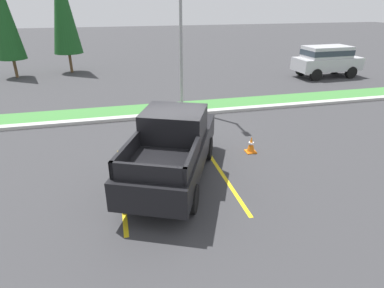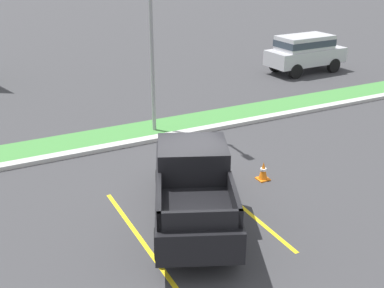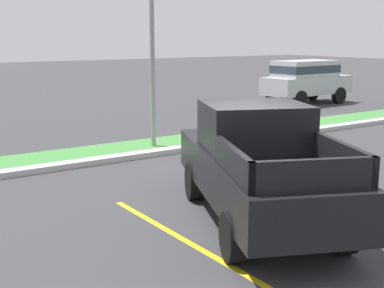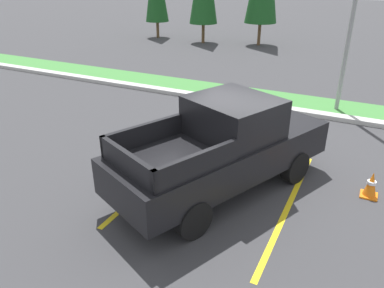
# 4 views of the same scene
# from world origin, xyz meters

# --- Properties ---
(ground_plane) EXTENTS (120.00, 120.00, 0.00)m
(ground_plane) POSITION_xyz_m (0.00, 0.00, 0.00)
(ground_plane) COLOR #38383A
(parking_line_near) EXTENTS (0.12, 4.80, 0.01)m
(parking_line_near) POSITION_xyz_m (-1.71, -0.68, 0.00)
(parking_line_near) COLOR yellow
(parking_line_near) RESTS_ON ground
(parking_line_far) EXTENTS (0.12, 4.80, 0.01)m
(parking_line_far) POSITION_xyz_m (1.39, -0.68, 0.00)
(parking_line_far) COLOR yellow
(parking_line_far) RESTS_ON ground
(curb_strip) EXTENTS (56.00, 0.40, 0.15)m
(curb_strip) POSITION_xyz_m (0.00, 5.00, 0.07)
(curb_strip) COLOR #B2B2AD
(curb_strip) RESTS_ON ground
(grass_median) EXTENTS (56.00, 1.80, 0.06)m
(grass_median) POSITION_xyz_m (0.00, 6.10, 0.03)
(grass_median) COLOR #42843D
(grass_median) RESTS_ON ground
(pickup_truck_main) EXTENTS (3.84, 5.53, 2.10)m
(pickup_truck_main) POSITION_xyz_m (-0.14, -0.64, 1.04)
(pickup_truck_main) COLOR black
(pickup_truck_main) RESTS_ON ground
(traffic_cone) EXTENTS (0.36, 0.36, 0.60)m
(traffic_cone) POSITION_xyz_m (2.89, 0.48, 0.29)
(traffic_cone) COLOR orange
(traffic_cone) RESTS_ON ground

